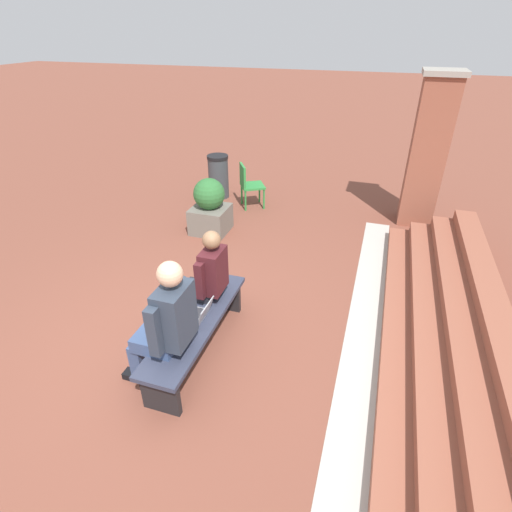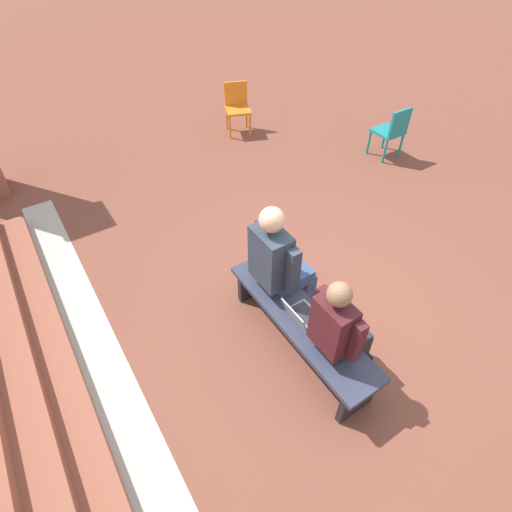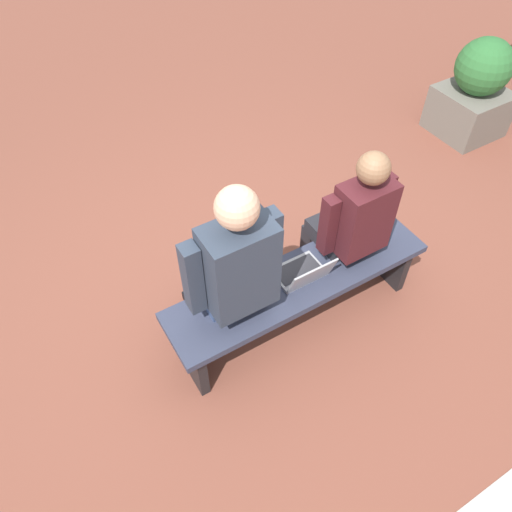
# 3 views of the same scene
# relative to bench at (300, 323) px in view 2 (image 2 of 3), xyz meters

# --- Properties ---
(ground_plane) EXTENTS (60.00, 60.00, 0.00)m
(ground_plane) POSITION_rel_bench_xyz_m (0.14, -0.27, -0.35)
(ground_plane) COLOR brown
(concrete_strip) EXTENTS (7.81, 0.40, 0.01)m
(concrete_strip) POSITION_rel_bench_xyz_m (0.00, 1.69, -0.35)
(concrete_strip) COLOR #B7B2A8
(concrete_strip) RESTS_ON ground
(bench) EXTENTS (1.80, 0.44, 0.45)m
(bench) POSITION_rel_bench_xyz_m (0.00, 0.00, 0.00)
(bench) COLOR #33384C
(bench) RESTS_ON ground
(person_student) EXTENTS (0.50, 0.64, 1.28)m
(person_student) POSITION_rel_bench_xyz_m (-0.41, -0.06, 0.34)
(person_student) COLOR #232328
(person_student) RESTS_ON ground
(person_adult) EXTENTS (0.58, 0.74, 1.41)m
(person_adult) POSITION_rel_bench_xyz_m (0.45, -0.07, 0.39)
(person_adult) COLOR #384C75
(person_adult) RESTS_ON ground
(laptop) EXTENTS (0.32, 0.29, 0.21)m
(laptop) POSITION_rel_bench_xyz_m (-0.02, 0.01, 0.15)
(laptop) COLOR #9EA0A5
(laptop) RESTS_ON bench
(plastic_chair_far_right) EXTENTS (0.54, 0.54, 0.84)m
(plastic_chair_far_right) POSITION_rel_bench_xyz_m (4.30, -1.91, 0.13)
(plastic_chair_far_right) COLOR orange
(plastic_chair_far_right) RESTS_ON ground
(plastic_chair_near_bench_right) EXTENTS (0.42, 0.42, 0.84)m
(plastic_chair_near_bench_right) POSITION_rel_bench_xyz_m (2.14, -3.48, 0.13)
(plastic_chair_near_bench_right) COLOR teal
(plastic_chair_near_bench_right) RESTS_ON ground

